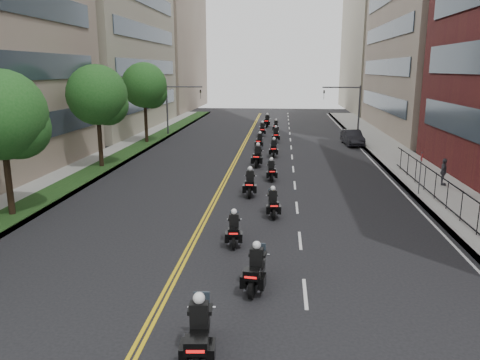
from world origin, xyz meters
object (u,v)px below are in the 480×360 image
Objects in this scene: motorcycle_5 at (271,171)px; motorcycle_9 at (276,135)px; motorcycle_0 at (199,335)px; motorcycle_1 at (256,271)px; pedestrian_c at (444,172)px; motorcycle_4 at (250,184)px; motorcycle_8 at (260,142)px; motorcycle_2 at (234,230)px; motorcycle_3 at (273,204)px; motorcycle_7 at (274,149)px; parked_sedan at (352,138)px; motorcycle_6 at (258,157)px; motorcycle_11 at (276,127)px; motorcycle_12 at (267,122)px; motorcycle_10 at (262,130)px.

motorcycle_5 is 17.02m from motorcycle_9.
motorcycle_0 is at bearing -99.42° from motorcycle_5.
pedestrian_c is (10.99, 15.11, 0.34)m from motorcycle_1.
motorcycle_1 is at bearing 160.32° from pedestrian_c.
motorcycle_4 reaches higher than motorcycle_8.
motorcycle_2 is 0.99× the size of motorcycle_3.
parked_sedan is at bearing 42.98° from motorcycle_7.
motorcycle_3 is 12.55m from motorcycle_6.
motorcycle_5 is 0.95× the size of motorcycle_8.
motorcycle_7 is 14.58m from pedestrian_c.
motorcycle_9 is (1.19, 21.04, -0.02)m from motorcycle_4.
motorcycle_9 is at bearing -86.78° from motorcycle_11.
motorcycle_12 is (-0.12, 33.47, 0.03)m from motorcycle_4.
motorcycle_4 reaches higher than parked_sedan.
motorcycle_7 reaches higher than parked_sedan.
motorcycle_6 is at bearing -86.10° from motorcycle_12.
motorcycle_2 is 29.04m from parked_sedan.
motorcycle_0 is at bearing -91.31° from motorcycle_10.
motorcycle_2 is at bearing -91.17° from motorcycle_10.
pedestrian_c reaches higher than motorcycle_5.
motorcycle_4 reaches higher than motorcycle_5.
motorcycle_10 is 10.68m from parked_sedan.
pedestrian_c is at bearing -64.64° from motorcycle_12.
motorcycle_8 is 8.42m from motorcycle_10.
motorcycle_8 reaches higher than motorcycle_11.
motorcycle_5 reaches higher than parked_sedan.
motorcycle_2 is at bearing -112.64° from parked_sedan.
motorcycle_6 is 1.19× the size of motorcycle_11.
motorcycle_12 is (0.13, 16.66, 0.07)m from motorcycle_8.
motorcycle_7 is at bearing 96.98° from motorcycle_1.
motorcycle_6 is at bearing -105.24° from motorcycle_7.
motorcycle_6 is at bearing -98.51° from motorcycle_9.
motorcycle_9 is 4.48m from motorcycle_10.
motorcycle_1 is 0.97× the size of motorcycle_4.
motorcycle_7 is 0.99× the size of motorcycle_9.
motorcycle_12 reaches higher than motorcycle_3.
motorcycle_4 is 12.75m from motorcycle_7.
motorcycle_10 is at bearing 85.75° from motorcycle_2.
motorcycle_10 is at bearing -88.18° from motorcycle_12.
motorcycle_2 reaches higher than parked_sedan.
motorcycle_9 is at bearing 82.77° from motorcycle_0.
motorcycle_3 is 0.47× the size of parked_sedan.
motorcycle_2 is 16.39m from pedestrian_c.
motorcycle_2 is at bearing 84.59° from motorcycle_0.
motorcycle_1 is 18.68m from pedestrian_c.
pedestrian_c is at bearing -41.35° from motorcycle_7.
parked_sedan is (8.73, 19.67, 0.05)m from motorcycle_4.
motorcycle_8 is at bearing 85.01° from motorcycle_0.
motorcycle_8 is at bearing -90.75° from motorcycle_10.
motorcycle_7 is 4.36m from motorcycle_8.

